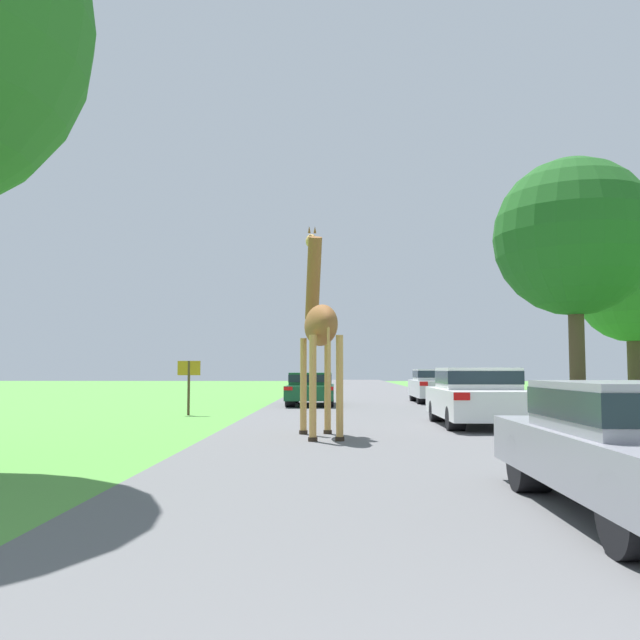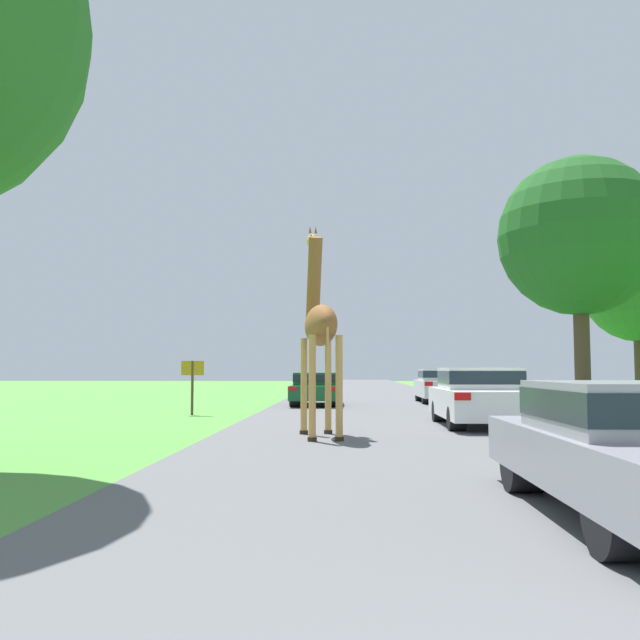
{
  "view_description": "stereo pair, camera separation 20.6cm",
  "coord_description": "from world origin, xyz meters",
  "px_view_note": "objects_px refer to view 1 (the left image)",
  "views": [
    {
      "loc": [
        -1.52,
        -0.91,
        1.41
      ],
      "look_at": [
        -1.86,
        13.16,
        2.43
      ],
      "focal_mm": 38.0,
      "sensor_mm": 36.0,
      "label": 1
    },
    {
      "loc": [
        -1.32,
        -0.91,
        1.41
      ],
      "look_at": [
        -1.86,
        13.16,
        2.43
      ],
      "focal_mm": 38.0,
      "sensor_mm": 36.0,
      "label": 2
    }
  ],
  "objects_px": {
    "car_queue_right": "(311,388)",
    "car_far_ahead": "(477,395)",
    "car_queue_left": "(434,385)",
    "tree_right_cluster": "(633,287)",
    "giraffe_near_road": "(319,325)",
    "sign_post": "(189,377)",
    "tree_left_edge": "(574,238)"
  },
  "relations": [
    {
      "from": "car_queue_right",
      "to": "tree_left_edge",
      "type": "xyz_separation_m",
      "value": [
        9.08,
        -3.78,
        5.18
      ]
    },
    {
      "from": "sign_post",
      "to": "car_queue_right",
      "type": "bearing_deg",
      "value": 59.39
    },
    {
      "from": "giraffe_near_road",
      "to": "car_queue_right",
      "type": "relative_size",
      "value": 1.05
    },
    {
      "from": "car_far_ahead",
      "to": "giraffe_near_road",
      "type": "bearing_deg",
      "value": -144.03
    },
    {
      "from": "car_far_ahead",
      "to": "tree_left_edge",
      "type": "relative_size",
      "value": 0.54
    },
    {
      "from": "giraffe_near_road",
      "to": "car_queue_left",
      "type": "distance_m",
      "value": 15.39
    },
    {
      "from": "giraffe_near_road",
      "to": "tree_right_cluster",
      "type": "distance_m",
      "value": 19.62
    },
    {
      "from": "car_far_ahead",
      "to": "tree_right_cluster",
      "type": "relative_size",
      "value": 0.63
    },
    {
      "from": "giraffe_near_road",
      "to": "car_far_ahead",
      "type": "xyz_separation_m",
      "value": [
        3.87,
        2.81,
        -1.59
      ]
    },
    {
      "from": "car_queue_left",
      "to": "sign_post",
      "type": "distance_m",
      "value": 11.91
    },
    {
      "from": "car_queue_right",
      "to": "car_far_ahead",
      "type": "xyz_separation_m",
      "value": [
        4.52,
        -9.62,
        0.08
      ]
    },
    {
      "from": "giraffe_near_road",
      "to": "tree_right_cluster",
      "type": "height_order",
      "value": "tree_right_cluster"
    },
    {
      "from": "giraffe_near_road",
      "to": "car_far_ahead",
      "type": "distance_m",
      "value": 5.04
    },
    {
      "from": "sign_post",
      "to": "car_queue_left",
      "type": "bearing_deg",
      "value": 43.17
    },
    {
      "from": "car_far_ahead",
      "to": "tree_right_cluster",
      "type": "bearing_deg",
      "value": 52.33
    },
    {
      "from": "car_queue_left",
      "to": "sign_post",
      "type": "height_order",
      "value": "sign_post"
    },
    {
      "from": "car_queue_left",
      "to": "car_queue_right",
      "type": "bearing_deg",
      "value": -156.98
    },
    {
      "from": "car_far_ahead",
      "to": "sign_post",
      "type": "distance_m",
      "value": 8.85
    },
    {
      "from": "sign_post",
      "to": "tree_right_cluster",
      "type": "bearing_deg",
      "value": 25.26
    },
    {
      "from": "car_far_ahead",
      "to": "tree_left_edge",
      "type": "distance_m",
      "value": 8.99
    },
    {
      "from": "car_queue_left",
      "to": "car_far_ahead",
      "type": "distance_m",
      "value": 11.83
    },
    {
      "from": "giraffe_near_road",
      "to": "car_queue_right",
      "type": "distance_m",
      "value": 12.56
    },
    {
      "from": "giraffe_near_road",
      "to": "car_far_ahead",
      "type": "relative_size",
      "value": 1.02
    },
    {
      "from": "giraffe_near_road",
      "to": "tree_right_cluster",
      "type": "bearing_deg",
      "value": 38.45
    },
    {
      "from": "sign_post",
      "to": "car_far_ahead",
      "type": "bearing_deg",
      "value": -24.51
    },
    {
      "from": "car_far_ahead",
      "to": "tree_left_edge",
      "type": "bearing_deg",
      "value": 52.0
    },
    {
      "from": "tree_right_cluster",
      "to": "giraffe_near_road",
      "type": "bearing_deg",
      "value": -131.64
    },
    {
      "from": "giraffe_near_road",
      "to": "car_queue_right",
      "type": "xyz_separation_m",
      "value": [
        -0.65,
        12.43,
        -1.66
      ]
    },
    {
      "from": "giraffe_near_road",
      "to": "sign_post",
      "type": "bearing_deg",
      "value": 112.86
    },
    {
      "from": "car_queue_left",
      "to": "tree_right_cluster",
      "type": "height_order",
      "value": "tree_right_cluster"
    },
    {
      "from": "giraffe_near_road",
      "to": "car_queue_right",
      "type": "bearing_deg",
      "value": 83.07
    },
    {
      "from": "tree_right_cluster",
      "to": "sign_post",
      "type": "xyz_separation_m",
      "value": [
        -17.1,
        -8.07,
        -3.73
      ]
    }
  ]
}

